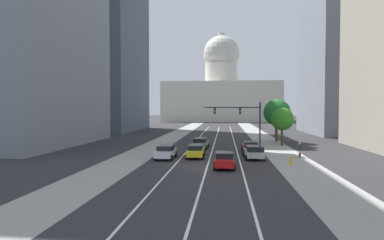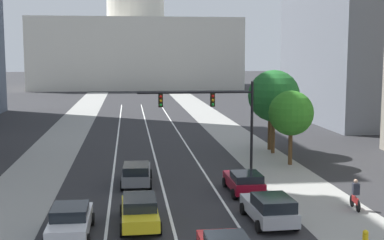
% 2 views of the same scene
% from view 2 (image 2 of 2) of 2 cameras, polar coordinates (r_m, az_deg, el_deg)
% --- Properties ---
extents(ground_plane, '(400.00, 400.00, 0.00)m').
position_cam_2_polar(ground_plane, '(60.17, -4.83, -1.06)').
color(ground_plane, '#2B2B2D').
extents(sidewalk_left, '(4.63, 130.00, 0.01)m').
position_cam_2_polar(sidewalk_left, '(55.60, -13.83, -1.92)').
color(sidewalk_left, gray).
rests_on(sidewalk_left, ground).
extents(sidewalk_right, '(4.63, 130.00, 0.01)m').
position_cam_2_polar(sidewalk_right, '(56.27, 4.44, -1.63)').
color(sidewalk_right, gray).
rests_on(sidewalk_right, ground).
extents(lane_stripe_left, '(0.16, 90.00, 0.01)m').
position_cam_2_polar(lane_stripe_left, '(45.35, -8.29, -3.82)').
color(lane_stripe_left, white).
rests_on(lane_stripe_left, ground).
extents(lane_stripe_center, '(0.16, 90.00, 0.01)m').
position_cam_2_polar(lane_stripe_center, '(45.39, -4.13, -3.75)').
color(lane_stripe_center, white).
rests_on(lane_stripe_center, ground).
extents(lane_stripe_right, '(0.16, 90.00, 0.01)m').
position_cam_2_polar(lane_stripe_right, '(45.66, 0.00, -3.67)').
color(lane_stripe_right, white).
rests_on(lane_stripe_right, ground).
extents(capitol_building, '(50.62, 29.91, 39.85)m').
position_cam_2_polar(capitol_building, '(137.50, -6.10, 8.68)').
color(capitol_building, beige).
rests_on(capitol_building, ground).
extents(car_white, '(2.03, 4.61, 1.51)m').
position_cam_2_polar(car_white, '(25.94, -13.04, -10.58)').
color(car_white, silver).
rests_on(car_white, ground).
extents(car_gray, '(2.15, 4.70, 1.57)m').
position_cam_2_polar(car_gray, '(34.94, -6.02, -5.74)').
color(car_gray, slate).
rests_on(car_gray, ground).
extents(car_crimson, '(2.07, 4.23, 1.42)m').
position_cam_2_polar(car_crimson, '(32.95, 5.67, -6.64)').
color(car_crimson, maroon).
rests_on(car_crimson, ground).
extents(car_silver, '(2.25, 4.50, 1.55)m').
position_cam_2_polar(car_silver, '(27.40, 8.41, -9.44)').
color(car_silver, '#B2B5BA').
rests_on(car_silver, ground).
extents(car_yellow, '(2.04, 4.74, 1.46)m').
position_cam_2_polar(car_yellow, '(27.03, -5.70, -9.71)').
color(car_yellow, yellow).
rests_on(car_yellow, ground).
extents(traffic_signal_mast, '(8.48, 0.39, 6.62)m').
position_cam_2_polar(traffic_signal_mast, '(38.24, 2.59, 1.19)').
color(traffic_signal_mast, black).
rests_on(traffic_signal_mast, ground).
extents(fire_hydrant, '(0.26, 0.35, 0.91)m').
position_cam_2_polar(fire_hydrant, '(25.01, 18.27, -12.20)').
color(fire_hydrant, yellow).
rests_on(fire_hydrant, ground).
extents(cyclist, '(0.39, 1.70, 1.72)m').
position_cam_2_polar(cyclist, '(30.81, 17.29, -7.73)').
color(cyclist, black).
rests_on(cyclist, ground).
extents(street_tree_mid_right, '(4.45, 4.45, 7.25)m').
position_cam_2_polar(street_tree_mid_right, '(45.83, 8.86, 2.60)').
color(street_tree_mid_right, '#51381E').
rests_on(street_tree_mid_right, ground).
extents(street_tree_far_right, '(3.48, 3.48, 5.81)m').
position_cam_2_polar(street_tree_far_right, '(41.32, 10.69, 0.72)').
color(street_tree_far_right, '#51381E').
rests_on(street_tree_far_right, ground).
extents(street_tree_near_right, '(3.01, 3.01, 5.73)m').
position_cam_2_polar(street_tree_near_right, '(47.57, 8.45, 1.78)').
color(street_tree_near_right, '#51381E').
rests_on(street_tree_near_right, ground).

